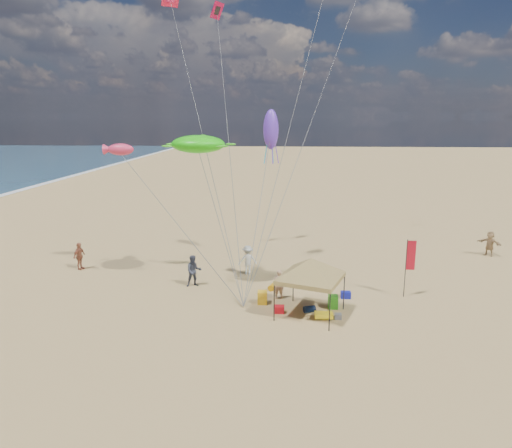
% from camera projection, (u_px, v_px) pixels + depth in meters
% --- Properties ---
extents(ground, '(280.00, 280.00, 0.00)m').
position_uv_depth(ground, '(252.00, 311.00, 24.55)').
color(ground, tan).
rests_on(ground, ground).
extents(canopy_tent, '(5.34, 5.34, 3.51)m').
position_uv_depth(canopy_tent, '(311.00, 260.00, 23.47)').
color(canopy_tent, black).
rests_on(canopy_tent, ground).
extents(feather_flag, '(0.51, 0.04, 3.35)m').
position_uv_depth(feather_flag, '(409.00, 259.00, 26.04)').
color(feather_flag, black).
rests_on(feather_flag, ground).
extents(cooler_red, '(0.54, 0.38, 0.38)m').
position_uv_depth(cooler_red, '(279.00, 309.00, 24.33)').
color(cooler_red, red).
rests_on(cooler_red, ground).
extents(cooler_blue, '(0.54, 0.38, 0.38)m').
position_uv_depth(cooler_blue, '(346.00, 295.00, 26.31)').
color(cooler_blue, '#111790').
rests_on(cooler_blue, ground).
extents(bag_navy, '(0.69, 0.54, 0.36)m').
position_uv_depth(bag_navy, '(310.00, 309.00, 24.38)').
color(bag_navy, '#0C1935').
rests_on(bag_navy, ground).
extents(bag_orange, '(0.54, 0.69, 0.36)m').
position_uv_depth(bag_orange, '(272.00, 287.00, 27.56)').
color(bag_orange, '#C8870B').
rests_on(bag_orange, ground).
extents(chair_green, '(0.50, 0.50, 0.70)m').
position_uv_depth(chair_green, '(333.00, 302.00, 24.91)').
color(chair_green, '#2F8E19').
rests_on(chair_green, ground).
extents(chair_yellow, '(0.50, 0.50, 0.70)m').
position_uv_depth(chair_yellow, '(262.00, 298.00, 25.50)').
color(chair_yellow, gold).
rests_on(chair_yellow, ground).
extents(crate_grey, '(0.34, 0.30, 0.28)m').
position_uv_depth(crate_grey, '(338.00, 316.00, 23.60)').
color(crate_grey, slate).
rests_on(crate_grey, ground).
extents(beach_cart, '(0.90, 0.50, 0.24)m').
position_uv_depth(beach_cart, '(324.00, 315.00, 23.60)').
color(beach_cart, yellow).
rests_on(beach_cart, ground).
extents(person_near_a, '(0.71, 0.57, 1.68)m').
position_uv_depth(person_near_a, '(279.00, 284.00, 26.11)').
color(person_near_a, tan).
rests_on(person_near_a, ground).
extents(person_near_b, '(1.12, 1.00, 1.92)m').
position_uv_depth(person_near_b, '(194.00, 271.00, 27.98)').
color(person_near_b, '#343847').
rests_on(person_near_b, ground).
extents(person_near_c, '(1.36, 0.98, 1.89)m').
position_uv_depth(person_near_c, '(248.00, 260.00, 30.20)').
color(person_near_c, silver).
rests_on(person_near_c, ground).
extents(person_far_a, '(0.69, 1.16, 1.84)m').
position_uv_depth(person_far_a, '(79.00, 256.00, 31.11)').
color(person_far_a, '#945239').
rests_on(person_far_a, ground).
extents(person_far_c, '(1.62, 1.56, 1.84)m').
position_uv_depth(person_far_c, '(490.00, 243.00, 34.23)').
color(person_far_c, tan).
rests_on(person_far_c, ground).
extents(turtle_kite, '(3.49, 3.06, 1.00)m').
position_uv_depth(turtle_kite, '(198.00, 144.00, 25.97)').
color(turtle_kite, '#24D710').
rests_on(turtle_kite, ground).
extents(fish_kite, '(1.75, 1.08, 0.73)m').
position_uv_depth(fish_kite, '(121.00, 149.00, 28.95)').
color(fish_kite, '#E13159').
rests_on(fish_kite, ground).
extents(squid_kite, '(1.32, 1.32, 2.63)m').
position_uv_depth(squid_kite, '(271.00, 129.00, 31.07)').
color(squid_kite, '#6636D2').
rests_on(squid_kite, ground).
extents(stunt_kite_red, '(0.91, 1.21, 1.01)m').
position_uv_depth(stunt_kite_red, '(217.00, 11.00, 31.63)').
color(stunt_kite_red, '#C0093F').
rests_on(stunt_kite_red, ground).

